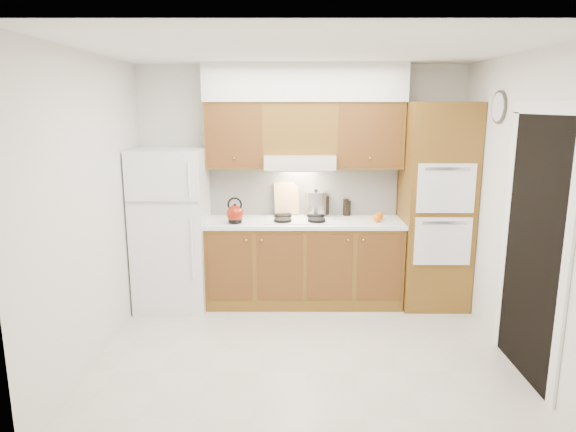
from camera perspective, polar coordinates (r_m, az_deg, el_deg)
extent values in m
plane|color=beige|center=(4.77, 1.84, -14.80)|extent=(3.60, 3.60, 0.00)
plane|color=white|center=(4.27, 2.09, 18.02)|extent=(3.60, 3.60, 0.00)
cube|color=silver|center=(5.82, 1.48, 3.64)|extent=(3.60, 0.02, 2.60)
cube|color=silver|center=(4.64, -20.84, 0.64)|extent=(0.02, 3.00, 2.60)
cube|color=silver|center=(4.75, 24.21, 0.61)|extent=(0.02, 3.00, 2.60)
cube|color=white|center=(5.69, -12.75, -1.38)|extent=(0.75, 0.72, 1.72)
cube|color=brown|center=(5.72, 1.76, -5.27)|extent=(2.11, 0.60, 0.90)
cube|color=white|center=(5.58, 1.79, -0.70)|extent=(2.13, 0.62, 0.04)
cube|color=white|center=(5.81, 1.73, 2.84)|extent=(2.11, 0.03, 0.56)
cube|color=brown|center=(5.75, 16.05, 1.04)|extent=(0.70, 0.65, 2.20)
cube|color=brown|center=(5.62, -5.84, 8.92)|extent=(0.63, 0.33, 0.70)
cube|color=brown|center=(5.66, 8.90, 8.86)|extent=(0.73, 0.33, 0.70)
cube|color=silver|center=(5.56, 1.30, 6.10)|extent=(0.75, 0.45, 0.15)
cube|color=brown|center=(5.59, 1.30, 9.73)|extent=(0.75, 0.33, 0.55)
cube|color=silver|center=(5.58, 1.86, 14.61)|extent=(2.13, 0.36, 0.40)
cube|color=white|center=(5.60, 1.28, -0.39)|extent=(0.74, 0.50, 0.01)
cube|color=black|center=(4.49, 25.58, -3.42)|extent=(0.02, 0.90, 2.10)
cylinder|color=#3F3833|center=(5.17, 22.41, 11.13)|extent=(0.02, 0.30, 0.30)
sphere|color=maroon|center=(5.46, -5.91, 0.24)|extent=(0.23, 0.23, 0.18)
cube|color=tan|center=(5.77, -0.17, 1.96)|extent=(0.29, 0.14, 0.36)
cylinder|color=#A9A8AD|center=(5.76, 3.09, 1.44)|extent=(0.30, 0.30, 0.24)
cylinder|color=black|center=(5.82, 4.28, 1.13)|extent=(0.08, 0.08, 0.22)
cylinder|color=black|center=(5.85, 6.43, 0.98)|extent=(0.07, 0.07, 0.19)
cylinder|color=black|center=(5.85, 6.69, 0.87)|extent=(0.07, 0.07, 0.17)
sphere|color=#D55A0B|center=(5.57, 9.90, -0.22)|extent=(0.11, 0.11, 0.09)
sphere|color=#F79E0D|center=(5.69, 10.11, 0.02)|extent=(0.10, 0.10, 0.09)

